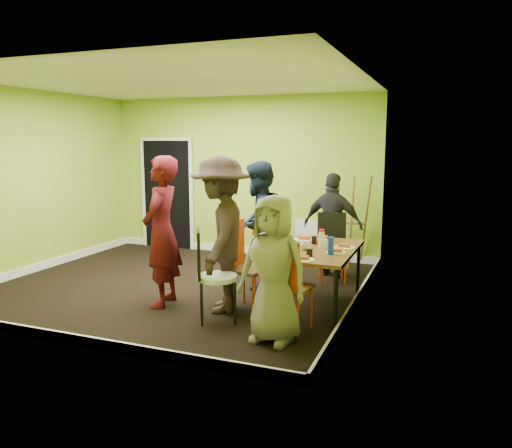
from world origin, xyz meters
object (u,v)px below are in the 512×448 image
at_px(person_standing, 162,232).
at_px(dining_table, 316,253).
at_px(thermos, 322,240).
at_px(chair_bentwood, 211,271).
at_px(chair_left_near, 242,260).
at_px(person_front_end, 273,269).
at_px(blue_bottle, 331,246).
at_px(chair_back_end, 332,232).
at_px(chair_front_end, 286,281).
at_px(chair_left_far, 265,254).
at_px(person_left_near, 221,234).
at_px(orange_bottle, 319,242).
at_px(easel, 353,221).
at_px(person_back_end, 333,225).
at_px(person_left_far, 258,225).

bearing_deg(person_standing, dining_table, 94.47).
bearing_deg(thermos, chair_bentwood, -140.36).
xyz_separation_m(chair_left_near, person_front_end, (0.68, -0.82, 0.15)).
bearing_deg(chair_bentwood, person_standing, -137.91).
height_order(blue_bottle, person_front_end, person_front_end).
height_order(chair_back_end, blue_bottle, chair_back_end).
relative_size(dining_table, person_front_end, 1.00).
distance_m(dining_table, thermos, 0.17).
bearing_deg(chair_left_near, chair_front_end, 63.82).
xyz_separation_m(dining_table, chair_front_end, (-0.10, -0.86, -0.13)).
distance_m(chair_left_far, chair_back_end, 1.16).
bearing_deg(dining_table, person_left_near, -157.45).
relative_size(person_standing, person_front_end, 1.23).
distance_m(chair_left_near, chair_front_end, 0.94).
relative_size(dining_table, orange_bottle, 19.50).
xyz_separation_m(easel, person_left_near, (-1.08, -2.75, 0.19)).
relative_size(chair_bentwood, person_front_end, 0.70).
xyz_separation_m(orange_bottle, person_left_near, (-1.03, -0.66, 0.14)).
bearing_deg(chair_bentwood, easel, 133.11).
bearing_deg(person_standing, easel, 135.55).
bearing_deg(chair_left_far, person_standing, -44.08).
relative_size(thermos, blue_bottle, 0.98).
bearing_deg(chair_back_end, chair_front_end, 71.80).
relative_size(thermos, person_standing, 0.11).
relative_size(easel, person_front_end, 0.99).
bearing_deg(chair_bentwood, dining_table, 99.77).
height_order(thermos, blue_bottle, blue_bottle).
xyz_separation_m(person_standing, person_back_end, (1.66, 2.09, -0.14)).
relative_size(chair_left_near, chair_back_end, 1.09).
xyz_separation_m(chair_left_far, chair_bentwood, (-0.17, -1.31, 0.08)).
bearing_deg(person_back_end, person_left_far, 55.59).
xyz_separation_m(chair_bentwood, person_standing, (-0.80, 0.28, 0.35)).
bearing_deg(dining_table, chair_bentwood, -141.78).
height_order(chair_bentwood, person_back_end, person_back_end).
distance_m(chair_front_end, person_back_end, 2.44).
distance_m(chair_left_near, person_left_far, 0.97).
distance_m(chair_left_far, person_left_far, 0.42).
relative_size(chair_back_end, person_standing, 0.54).
distance_m(chair_left_far, easel, 2.01).
distance_m(blue_bottle, orange_bottle, 0.54).
height_order(thermos, person_back_end, person_back_end).
height_order(chair_left_far, chair_front_end, chair_front_end).
relative_size(dining_table, chair_left_far, 1.69).
height_order(chair_back_end, easel, easel).
height_order(easel, orange_bottle, easel).
bearing_deg(chair_left_near, chair_back_end, 168.39).
xyz_separation_m(person_standing, person_left_far, (0.83, 1.15, -0.05)).
xyz_separation_m(chair_left_near, chair_back_end, (0.72, 1.69, 0.09)).
distance_m(orange_bottle, person_front_end, 1.34).
height_order(chair_left_far, person_left_far, person_left_far).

